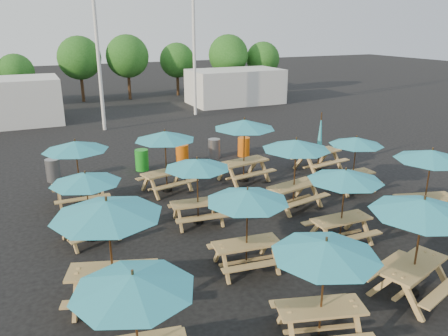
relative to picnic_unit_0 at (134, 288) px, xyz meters
name	(u,v)px	position (x,y,z in m)	size (l,w,h in m)	color
ground	(243,212)	(4.89, 5.65, -1.88)	(120.00, 120.00, 0.00)	black
picnic_unit_0	(134,288)	(0.00, 0.00, 0.00)	(2.40, 2.40, 2.16)	#AC894C
picnic_unit_1	(107,214)	(0.07, 2.50, 0.27)	(2.99, 2.99, 2.47)	#AC894C
picnic_unit_2	(86,182)	(0.05, 5.77, -0.10)	(2.36, 2.36, 2.05)	#AC894C
picnic_unit_3	(76,149)	(0.14, 8.61, 0.09)	(2.19, 2.19, 2.27)	#AC894C
picnic_unit_4	(325,253)	(3.50, -0.38, 0.00)	(2.57, 2.57, 2.17)	#AC894C
picnic_unit_5	(247,200)	(3.40, 2.54, 0.00)	(2.28, 2.28, 2.16)	#AC894C
picnic_unit_6	(197,167)	(3.26, 5.55, -0.05)	(2.24, 2.24, 2.11)	#AC894C
picnic_unit_7	(165,139)	(3.21, 8.59, 0.12)	(2.62, 2.62, 2.30)	#AC894C
picnic_unit_8	(423,212)	(6.29, -0.07, 0.20)	(2.84, 2.84, 2.39)	#AC894C
picnic_unit_9	(345,179)	(6.49, 2.70, 0.01)	(2.12, 2.12, 2.18)	#AC894C
picnic_unit_10	(296,148)	(6.68, 5.40, 0.18)	(2.64, 2.64, 2.37)	#AC894C
picnic_unit_11	(244,127)	(6.31, 8.37, 0.29)	(2.73, 2.73, 2.50)	#AC894C
picnic_unit_13	(431,159)	(9.85, 2.80, 0.14)	(2.74, 2.74, 2.32)	#AC894C
picnic_unit_14	(356,144)	(9.54, 5.79, -0.09)	(1.98, 1.98, 2.06)	#AC894C
picnic_unit_15	(319,147)	(9.82, 8.29, -0.86)	(2.19, 1.98, 2.48)	#AC894C
waste_bin_0	(53,170)	(-0.52, 11.52, -1.44)	(0.56, 0.56, 0.90)	gray
waste_bin_1	(142,160)	(3.00, 11.38, -1.44)	(0.56, 0.56, 0.90)	#1B9922
waste_bin_2	(182,155)	(4.83, 11.44, -1.44)	(0.56, 0.56, 0.90)	orange
waste_bin_3	(214,148)	(6.50, 11.75, -1.44)	(0.56, 0.56, 0.90)	gray
waste_bin_4	(244,147)	(7.88, 11.44, -1.44)	(0.56, 0.56, 0.90)	orange
mast_0	(95,22)	(2.89, 19.65, 4.12)	(0.20, 0.20, 12.00)	silver
mast_1	(194,23)	(9.39, 21.65, 4.12)	(0.20, 0.20, 12.00)	silver
event_tent_1	(235,86)	(13.89, 24.65, -0.58)	(7.00, 4.00, 2.60)	silver
tree_2	(16,72)	(-1.50, 29.30, 0.74)	(2.59, 2.59, 3.93)	#382314
tree_3	(79,58)	(3.13, 30.36, 1.52)	(3.36, 3.36, 5.09)	#382314
tree_4	(127,56)	(6.79, 29.91, 1.57)	(3.41, 3.41, 5.17)	#382314
tree_5	(177,60)	(11.11, 30.32, 1.09)	(2.94, 2.94, 4.45)	#382314
tree_6	(228,55)	(15.12, 28.54, 1.54)	(3.38, 3.38, 5.13)	#382314
tree_7	(263,59)	(18.51, 28.57, 1.11)	(2.95, 2.95, 4.48)	#382314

